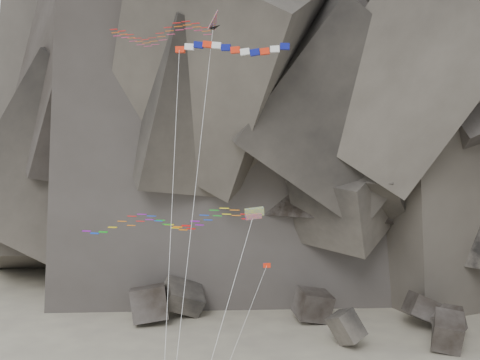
% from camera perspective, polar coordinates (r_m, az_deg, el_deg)
% --- Properties ---
extents(headland, '(110.00, 70.00, 84.00)m').
position_cam_1_polar(headland, '(112.26, 8.35, 12.95)').
color(headland, '#574F47').
rests_on(headland, ground).
extents(boulder_field, '(57.81, 15.20, 6.36)m').
position_cam_1_polar(boulder_field, '(78.37, 9.13, -12.94)').
color(boulder_field, '#47423F').
rests_on(boulder_field, ground).
extents(delta_kite, '(12.69, 17.75, 32.93)m').
position_cam_1_polar(delta_kite, '(51.31, -8.05, 13.65)').
color(delta_kite, red).
rests_on(delta_kite, ground).
extents(banner_kite, '(8.65, 16.28, 30.12)m').
position_cam_1_polar(banner_kite, '(46.38, -0.91, 12.10)').
color(banner_kite, red).
rests_on(banner_kite, ground).
extents(parafoil_kite, '(14.17, 11.85, 17.97)m').
position_cam_1_polar(parafoil_kite, '(44.06, -7.48, -3.86)').
color(parafoil_kite, '#EFF50D').
rests_on(parafoil_kite, ground).
extents(pennant_kite, '(3.23, 12.45, 13.83)m').
position_cam_1_polar(pennant_kite, '(41.77, 0.61, -12.86)').
color(pennant_kite, red).
rests_on(pennant_kite, ground).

